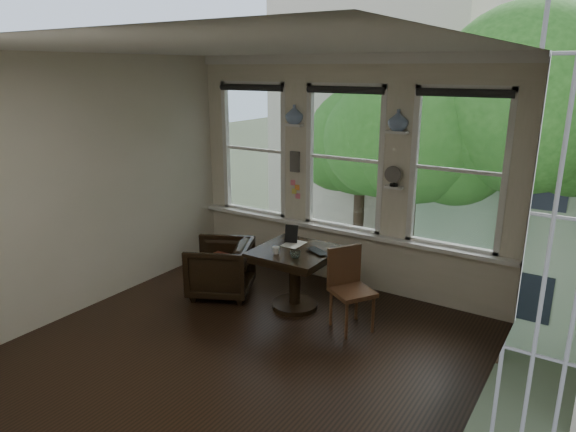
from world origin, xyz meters
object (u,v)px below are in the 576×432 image
Objects in this scene: table at (295,279)px; side_chair_right at (352,291)px; armchair_left at (220,268)px; laptop at (314,252)px; mug at (276,250)px.

table is 0.83m from side_chair_right.
armchair_left is at bearing 124.66° from side_chair_right.
laptop reaches higher than table.
mug is at bearing 130.05° from side_chair_right.
mug is (-0.93, -0.13, 0.33)m from side_chair_right.
armchair_left is (-1.01, -0.19, -0.02)m from table.
armchair_left is at bearing 176.82° from mug.
side_chair_right is at bearing 66.69° from armchair_left.
table is 2.93× the size of laptop.
table is 0.46m from laptop.
armchair_left is 8.47× the size of mug.
armchair_left is 2.54× the size of laptop.
table is 9.74× the size of mug.
laptop reaches higher than armchair_left.
side_chair_right reaches higher than mug.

